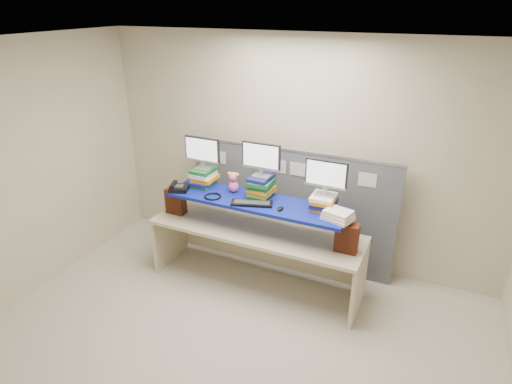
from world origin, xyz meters
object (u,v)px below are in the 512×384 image
at_px(monitor_left, 202,151).
at_px(monitor_center, 261,158).
at_px(monitor_right, 326,176).
at_px(blue_board, 256,202).
at_px(keyboard, 252,203).
at_px(desk_phone, 178,188).
at_px(desk, 256,240).

xyz_separation_m(monitor_left, monitor_center, (0.74, -0.02, 0.03)).
height_order(monitor_left, monitor_right, monitor_left).
bearing_deg(monitor_center, blue_board, -93.47).
height_order(keyboard, desk_phone, desk_phone).
relative_size(desk, monitor_left, 5.59).
relative_size(monitor_center, desk_phone, 1.72).
bearing_deg(keyboard, blue_board, 73.06).
distance_m(desk, keyboard, 0.53).
bearing_deg(monitor_left, monitor_right, 0.00).
xyz_separation_m(desk, monitor_center, (0.01, 0.12, 0.96)).
relative_size(blue_board, monitor_right, 4.59).
bearing_deg(keyboard, desk, 73.06).
height_order(desk, keyboard, keyboard).
xyz_separation_m(monitor_right, desk_phone, (-1.67, -0.22, -0.34)).
distance_m(monitor_left, monitor_center, 0.74).
distance_m(monitor_right, keyboard, 0.85).
bearing_deg(keyboard, monitor_right, -0.46).
distance_m(desk, blue_board, 0.48).
height_order(blue_board, monitor_right, monitor_right).
bearing_deg(desk_phone, monitor_left, 32.08).
xyz_separation_m(blue_board, monitor_left, (-0.73, 0.13, 0.44)).
height_order(blue_board, desk_phone, desk_phone).
distance_m(blue_board, monitor_center, 0.49).
relative_size(monitor_left, keyboard, 0.94).
bearing_deg(blue_board, monitor_right, 9.16).
distance_m(monitor_left, keyboard, 0.87).
bearing_deg(blue_board, monitor_left, 170.82).
distance_m(monitor_left, monitor_right, 1.47).
bearing_deg(blue_board, keyboard, -89.10).
distance_m(desk, monitor_center, 0.97).
bearing_deg(desk_phone, blue_board, -11.75).
relative_size(desk, monitor_center, 5.59).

